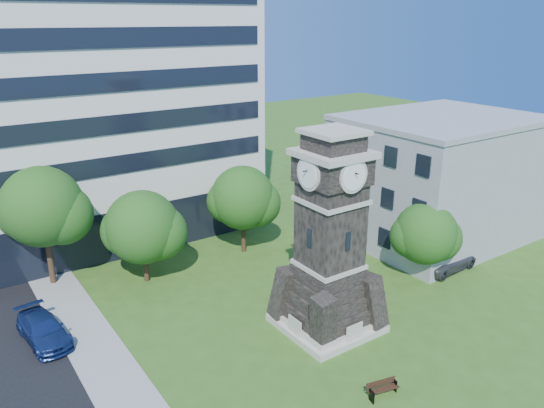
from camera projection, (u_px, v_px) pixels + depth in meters
ground at (308, 359)px, 29.46m from camera, size 160.00×160.00×0.00m
sidewalk at (110, 372)px, 28.28m from camera, size 3.00×70.00×0.06m
clock_tower at (329, 247)px, 30.86m from camera, size 5.40×5.40×12.22m
office_tall at (85, 66)px, 43.13m from camera, size 26.20×15.11×28.60m
office_low at (437, 177)px, 44.61m from camera, size 15.20×12.20×10.40m
car_street_north at (43, 330)px, 30.87m from camera, size 2.59×5.22×1.46m
car_east_lot at (446, 260)px, 39.75m from camera, size 5.35×2.62×1.46m
park_bench at (382, 388)px, 26.46m from camera, size 1.67×0.45×0.86m
tree_nw at (44, 210)px, 36.08m from camera, size 6.12×5.56×8.58m
tree_nc at (144, 229)px, 36.94m from camera, size 5.70×5.18×6.75m
tree_ne at (243, 200)px, 41.65m from camera, size 5.55×5.04×7.10m
tree_east at (426, 235)px, 37.41m from camera, size 4.88×4.44×5.77m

